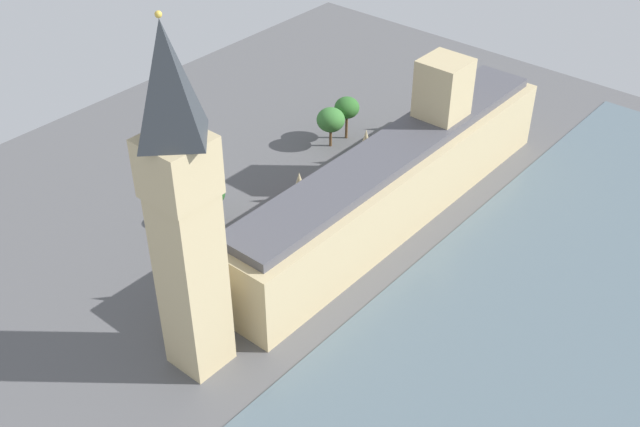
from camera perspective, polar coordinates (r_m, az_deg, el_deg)
ground_plane at (r=140.11m, az=4.53°, el=0.19°), size 147.45×147.45×0.00m
river_thames at (r=127.52m, az=17.48°, el=-5.76°), size 44.33×132.70×0.25m
parliament_building at (r=135.86m, az=5.70°, el=2.73°), size 13.17×77.45×25.12m
clock_tower at (r=96.34m, az=-10.06°, el=0.55°), size 7.93×7.93×51.36m
car_yellow_cab_corner at (r=165.22m, az=6.98°, el=6.37°), size 2.24×4.64×1.74m
car_dark_green_leading at (r=153.93m, az=4.52°, el=4.16°), size 1.93×4.59×1.74m
double_decker_bus_under_trees at (r=137.60m, az=-1.53°, el=0.91°), size 2.95×10.58×4.75m
pedestrian_kerbside at (r=142.53m, az=2.69°, el=1.30°), size 0.57×0.64×1.54m
pedestrian_near_tower at (r=139.16m, az=1.21°, el=0.40°), size 0.62×0.52×1.61m
plane_tree_midblock at (r=134.21m, az=-8.04°, el=1.45°), size 5.02×5.02×8.56m
plane_tree_by_river_gate at (r=158.41m, az=1.99°, el=7.76°), size 5.10×5.10×9.19m
plane_tree_trailing at (r=155.98m, az=0.79°, el=6.89°), size 5.71×5.71×8.42m
street_lamp_far_end at (r=135.05m, az=-7.95°, el=0.70°), size 0.56×0.56×6.34m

